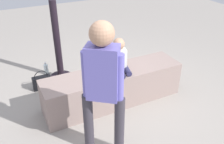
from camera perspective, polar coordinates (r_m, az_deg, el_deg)
ground_plane at (r=3.72m, az=0.31°, el=-6.80°), size 12.00×12.00×0.00m
concrete_ledge at (r=3.57m, az=0.32°, el=-3.49°), size 2.03×0.50×0.51m
child_seated at (r=3.35m, az=1.77°, el=3.40°), size 0.28×0.34×0.48m
adult_standing at (r=2.43m, az=-2.14°, el=-2.15°), size 0.39×0.34×1.55m
cake_plate at (r=3.37m, az=-3.78°, el=-0.24°), size 0.22×0.22×0.07m
gift_bag at (r=4.35m, az=-1.63°, el=1.30°), size 0.22×0.09×0.32m
railing_post at (r=4.15m, az=-12.40°, el=5.00°), size 0.36×0.36×1.34m
water_bottle_near_gift at (r=4.54m, az=-15.05°, el=0.85°), size 0.07×0.07×0.21m
party_cup_red at (r=4.16m, az=1.37°, el=-1.53°), size 0.09×0.09×0.10m
cake_box_white at (r=4.22m, az=4.98°, el=-1.03°), size 0.29×0.28×0.12m
handbag_black_leather at (r=4.10m, az=-15.93°, el=-2.27°), size 0.29×0.11×0.32m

